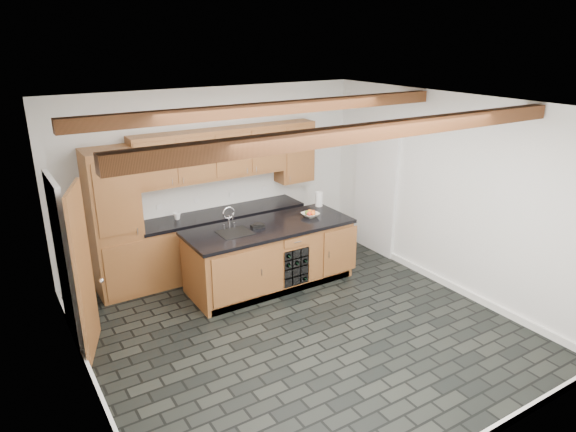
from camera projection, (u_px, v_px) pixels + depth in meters
name	position (u px, v px, depth m)	size (l,w,h in m)	color
ground	(301.00, 329.00, 6.52)	(5.00, 5.00, 0.00)	black
room_shell	(273.00, 205.00, 6.39)	(5.01, 5.00, 5.00)	white
back_cabinetry	(200.00, 212.00, 7.79)	(3.65, 0.62, 2.20)	#9F6333
island	(271.00, 255.00, 7.54)	(2.48, 0.96, 0.93)	#9F6333
faucet	(234.00, 230.00, 7.14)	(0.45, 0.40, 0.34)	black
kitchen_scale	(258.00, 226.00, 7.30)	(0.20, 0.13, 0.06)	black
fruit_bowl	(310.00, 215.00, 7.74)	(0.25, 0.25, 0.06)	beige
fruit_cluster	(310.00, 213.00, 7.72)	(0.16, 0.17, 0.07)	#BB4319
paper_towel	(319.00, 199.00, 8.19)	(0.11, 0.11, 0.24)	white
mug	(177.00, 216.00, 7.62)	(0.11, 0.11, 0.10)	white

